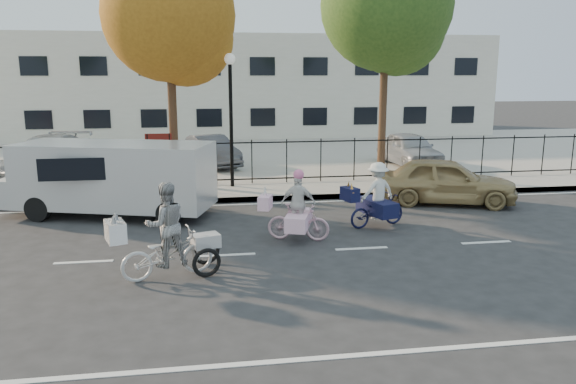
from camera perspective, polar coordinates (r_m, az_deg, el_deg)
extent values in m
plane|color=#333334|center=(12.31, -6.15, -6.40)|extent=(120.00, 120.00, 0.00)
cube|color=#A8A399|center=(17.15, -6.99, -0.85)|extent=(60.00, 0.10, 0.15)
cube|color=#A8A399|center=(18.18, -7.10, -0.12)|extent=(60.00, 2.20, 0.15)
cube|color=#A8A399|center=(26.94, -7.73, 3.84)|extent=(60.00, 15.60, 0.15)
cube|color=silver|center=(36.68, -8.22, 10.58)|extent=(34.00, 10.00, 6.00)
cylinder|color=black|center=(18.57, -5.79, 6.66)|extent=(0.12, 0.12, 4.00)
sphere|color=white|center=(18.50, -5.94, 13.30)|extent=(0.36, 0.36, 0.36)
cylinder|color=black|center=(18.76, -13.99, 3.03)|extent=(0.06, 0.06, 1.80)
cylinder|color=black|center=(18.71, -11.86, 3.10)|extent=(0.06, 0.06, 1.80)
cube|color=#59140F|center=(18.65, -13.01, 4.89)|extent=(0.85, 0.04, 0.60)
imported|color=silver|center=(11.09, -12.16, -6.16)|extent=(1.89, 1.15, 0.94)
imported|color=white|center=(10.92, -12.29, -3.27)|extent=(0.95, 0.84, 1.64)
cube|color=white|center=(10.74, -17.13, -3.84)|extent=(0.47, 0.64, 0.37)
cone|color=white|center=(10.80, -17.12, -2.38)|extent=(0.15, 0.15, 0.19)
cone|color=white|center=(10.56, -17.31, -2.72)|extent=(0.15, 0.15, 0.19)
torus|color=black|center=(11.01, -8.26, -7.12)|extent=(0.58, 0.26, 0.58)
torus|color=black|center=(11.70, -8.31, -5.95)|extent=(0.58, 0.26, 0.58)
cube|color=white|center=(11.25, -8.34, -4.91)|extent=(0.61, 0.51, 0.26)
imported|color=#D8A4B4|center=(13.18, 1.07, -3.07)|extent=(1.53, 0.86, 0.88)
imported|color=white|center=(13.07, 1.07, -1.17)|extent=(0.88, 0.58, 1.39)
cube|color=#FFC2DC|center=(13.22, -2.34, -1.06)|extent=(0.41, 0.55, 0.32)
cone|color=white|center=(13.15, -2.35, 0.14)|extent=(0.11, 0.11, 0.28)
cube|color=#FFC2DC|center=(13.17, 1.07, -2.88)|extent=(0.83, 1.24, 0.35)
sphere|color=pink|center=(12.93, 1.09, 1.78)|extent=(0.25, 0.25, 0.25)
imported|color=black|center=(14.55, 9.02, -1.86)|extent=(1.68, 1.02, 0.84)
imported|color=white|center=(14.44, 9.09, 0.13)|extent=(1.06, 0.81, 1.46)
cube|color=#101337|center=(13.98, 6.31, -0.22)|extent=(0.42, 0.57, 0.33)
cone|color=gold|center=(14.10, 6.15, 0.66)|extent=(0.11, 0.22, 0.30)
cone|color=gold|center=(13.78, 6.50, 0.39)|extent=(0.11, 0.22, 0.30)
cube|color=#101337|center=(14.53, 9.03, -1.51)|extent=(0.86, 1.30, 0.37)
cube|color=silver|center=(15.97, -17.16, 1.68)|extent=(5.52, 3.38, 1.73)
cube|color=silver|center=(16.71, -26.70, -0.32)|extent=(1.02, 1.93, 0.77)
cylinder|color=black|center=(15.70, -24.00, -2.06)|extent=(0.72, 0.44, 0.67)
cylinder|color=black|center=(17.29, -22.59, -0.71)|extent=(0.72, 0.44, 0.67)
cylinder|color=black|center=(15.14, -10.57, -1.69)|extent=(0.72, 0.44, 0.67)
cylinder|color=black|center=(16.79, -10.42, -0.33)|extent=(0.72, 0.44, 0.67)
imported|color=tan|center=(17.49, 15.73, 1.12)|extent=(4.40, 2.87, 1.39)
imported|color=black|center=(18.93, -19.40, 2.63)|extent=(0.74, 0.64, 1.70)
imported|color=#A2A6A9|center=(22.64, -23.24, 3.43)|extent=(2.81, 5.19, 1.43)
imported|color=#4B4C53|center=(23.00, -7.83, 4.16)|extent=(2.45, 3.93, 1.22)
imported|color=#A4A7AB|center=(23.39, 12.24, 4.29)|extent=(1.80, 4.05, 1.35)
cylinder|color=#442D1D|center=(19.04, -11.62, 7.62)|extent=(0.28, 0.28, 4.97)
sphere|color=#9F6219|center=(19.07, -12.04, 17.22)|extent=(4.26, 4.26, 4.26)
sphere|color=#9F6219|center=(19.20, -10.37, 15.13)|extent=(3.12, 3.12, 3.12)
cylinder|color=#442D1D|center=(20.90, 9.62, 8.72)|extent=(0.28, 0.28, 5.44)
sphere|color=#385B1E|center=(20.99, 9.97, 18.28)|extent=(4.66, 4.66, 4.66)
sphere|color=#385B1E|center=(21.27, 11.04, 16.06)|extent=(3.42, 3.42, 3.42)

